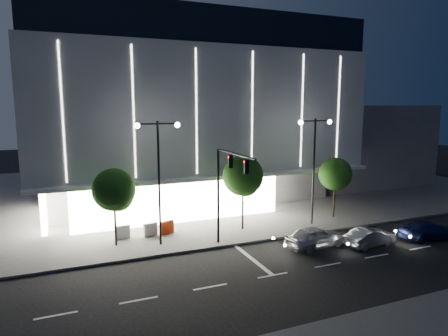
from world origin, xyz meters
name	(u,v)px	position (x,y,z in m)	size (l,w,h in m)	color
ground	(232,271)	(0.00, 0.00, 0.00)	(160.00, 160.00, 0.00)	black
sidewalk_museum	(190,188)	(5.00, 24.00, 0.07)	(70.00, 40.00, 0.15)	#474747
museum	(176,112)	(2.98, 22.31, 9.27)	(30.00, 25.80, 18.00)	#4C4C51
annex_building	(334,142)	(26.00, 24.00, 5.00)	(16.00, 20.00, 10.00)	#4C4C51
traffic_mast	(226,180)	(1.00, 3.34, 5.03)	(0.33, 5.89, 7.07)	black
street_lamp_west	(159,165)	(-3.00, 6.00, 5.96)	(3.16, 0.36, 9.00)	black
street_lamp_east	(314,156)	(10.00, 6.00, 5.96)	(3.16, 0.36, 9.00)	black
tree_left	(114,192)	(-5.97, 7.02, 4.03)	(3.02, 3.02, 5.72)	black
tree_mid	(243,178)	(4.03, 7.02, 4.33)	(3.25, 3.25, 6.15)	black
tree_right	(335,176)	(13.03, 7.02, 3.88)	(2.91, 2.91, 5.51)	black
car_lead	(315,237)	(7.10, 1.48, 0.77)	(1.82, 4.53, 1.54)	#A1A4A9
car_second	(370,237)	(10.98, 0.24, 0.66)	(1.41, 4.03, 1.33)	#97999E
car_third	(428,230)	(16.16, -0.27, 0.68)	(1.90, 4.67, 1.36)	navy
barrier_a	(166,227)	(-2.02, 8.15, 0.65)	(1.10, 0.25, 1.00)	#D43E0B
barrier_b	(123,232)	(-5.34, 8.30, 0.65)	(1.10, 0.25, 1.00)	silver
barrier_c	(167,228)	(-1.95, 8.08, 0.65)	(1.10, 0.25, 1.00)	red
barrier_d	(150,229)	(-3.28, 8.13, 0.65)	(1.10, 0.25, 1.00)	silver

